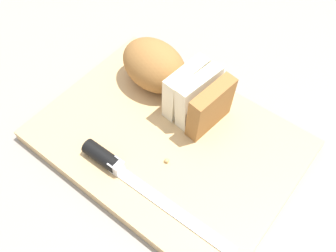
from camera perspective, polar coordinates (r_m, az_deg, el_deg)
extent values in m
plane|color=gray|center=(0.65, 0.00, -2.70)|extent=(3.00, 3.00, 0.00)
cube|color=tan|center=(0.64, 0.00, -2.16)|extent=(0.42, 0.31, 0.02)
ellipsoid|color=#996633|center=(0.67, -2.12, 9.15)|extent=(0.14, 0.10, 0.09)
cube|color=beige|center=(0.64, 2.65, 5.73)|extent=(0.04, 0.09, 0.09)
cube|color=beige|center=(0.63, 4.66, 4.39)|extent=(0.04, 0.09, 0.09)
cube|color=#996633|center=(0.61, 6.45, 2.75)|extent=(0.04, 0.09, 0.09)
cube|color=silver|center=(0.56, 0.56, -12.40)|extent=(0.21, 0.02, 0.00)
cylinder|color=black|center=(0.60, -10.00, -4.41)|extent=(0.06, 0.03, 0.02)
cube|color=silver|center=(0.59, -7.77, -6.10)|extent=(0.02, 0.02, 0.02)
sphere|color=tan|center=(0.60, -0.19, -5.24)|extent=(0.01, 0.01, 0.01)
sphere|color=tan|center=(0.66, 3.12, 2.70)|extent=(0.01, 0.01, 0.01)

